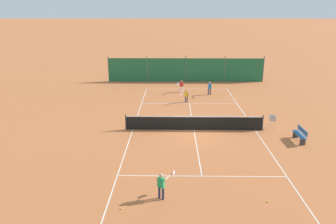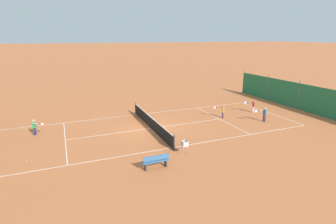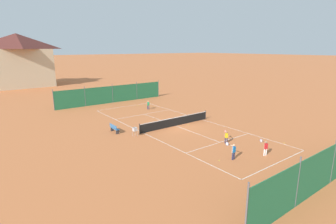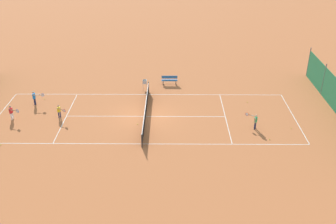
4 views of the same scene
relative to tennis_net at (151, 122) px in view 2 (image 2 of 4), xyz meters
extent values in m
plane|color=#BC6638|center=(0.00, 0.00, -0.50)|extent=(600.00, 600.00, 0.00)
cube|color=white|center=(0.00, -11.90, -0.50)|extent=(8.25, 0.05, 0.01)
cube|color=white|center=(-4.10, 0.00, -0.50)|extent=(0.05, 23.85, 0.01)
cube|color=white|center=(4.10, 0.00, -0.50)|extent=(0.05, 23.85, 0.01)
cube|color=white|center=(0.00, 6.40, -0.50)|extent=(8.20, 0.05, 0.01)
cube|color=white|center=(0.00, -6.40, -0.50)|extent=(8.20, 0.05, 0.01)
cube|color=white|center=(0.00, 0.00, -0.50)|extent=(0.05, 12.80, 0.01)
cylinder|color=#2D2D2D|center=(-4.55, 0.00, 0.03)|extent=(0.08, 0.08, 1.06)
cylinder|color=#2D2D2D|center=(4.55, 0.00, 0.03)|extent=(0.08, 0.08, 1.06)
cube|color=black|center=(0.00, 0.00, -0.04)|extent=(9.10, 0.02, 0.91)
cube|color=white|center=(0.00, 0.00, 0.43)|extent=(9.10, 0.04, 0.06)
cube|color=#236B42|center=(0.00, -15.50, 0.80)|extent=(17.20, 0.04, 2.60)
cylinder|color=#59595E|center=(0.00, -15.50, 0.95)|extent=(0.08, 0.08, 2.90)
cylinder|color=#59595E|center=(4.30, -15.50, 0.95)|extent=(0.08, 0.08, 2.90)
cylinder|color=#59595E|center=(8.60, -15.50, 0.95)|extent=(0.08, 0.08, 2.90)
cylinder|color=#23284C|center=(1.98, 8.37, -0.22)|extent=(0.10, 0.10, 0.56)
cylinder|color=#23284C|center=(1.82, 8.46, -0.22)|extent=(0.10, 0.10, 0.56)
cube|color=#239E5B|center=(1.90, 8.41, 0.28)|extent=(0.31, 0.27, 0.43)
sphere|color=tan|center=(1.90, 8.41, 0.61)|extent=(0.17, 0.17, 0.17)
cylinder|color=tan|center=(2.05, 8.33, 0.28)|extent=(0.06, 0.06, 0.43)
cylinder|color=tan|center=(1.64, 8.31, 0.45)|extent=(0.27, 0.41, 0.06)
cylinder|color=black|center=(1.48, 8.03, 0.45)|extent=(0.12, 0.19, 0.03)
torus|color=red|center=(1.36, 7.82, 0.45)|extent=(0.16, 0.26, 0.28)
cylinder|color=silver|center=(1.36, 7.82, 0.45)|extent=(0.13, 0.22, 0.25)
cylinder|color=white|center=(0.49, -10.52, -0.22)|extent=(0.10, 0.10, 0.57)
cylinder|color=white|center=(0.66, -10.58, -0.22)|extent=(0.10, 0.10, 0.57)
cube|color=red|center=(0.58, -10.55, 0.28)|extent=(0.31, 0.23, 0.44)
sphere|color=#A37556|center=(0.58, -10.55, 0.62)|extent=(0.17, 0.17, 0.17)
cylinder|color=#A37556|center=(0.41, -10.50, 0.28)|extent=(0.06, 0.06, 0.44)
cylinder|color=#A37556|center=(0.81, -10.39, 0.46)|extent=(0.19, 0.44, 0.06)
cylinder|color=black|center=(0.90, -10.09, 0.46)|extent=(0.09, 0.20, 0.03)
torus|color=#1E4CB2|center=(0.97, -9.86, 0.46)|extent=(0.10, 0.28, 0.28)
cylinder|color=silver|center=(0.97, -9.86, 0.46)|extent=(0.08, 0.24, 0.25)
cylinder|color=#23284C|center=(0.17, -6.83, -0.24)|extent=(0.09, 0.09, 0.52)
cylinder|color=#23284C|center=(0.32, -6.91, -0.24)|extent=(0.09, 0.09, 0.52)
cube|color=yellow|center=(0.24, -6.87, 0.22)|extent=(0.29, 0.25, 0.40)
sphere|color=#A37556|center=(0.24, -6.87, 0.53)|extent=(0.16, 0.16, 0.16)
cylinder|color=#A37556|center=(0.10, -6.79, 0.22)|extent=(0.06, 0.06, 0.40)
cylinder|color=#A37556|center=(0.48, -6.76, 0.38)|extent=(0.24, 0.38, 0.06)
cylinder|color=black|center=(0.62, -6.50, 0.38)|extent=(0.11, 0.18, 0.03)
torus|color=red|center=(0.73, -6.30, 0.38)|extent=(0.15, 0.26, 0.28)
cylinder|color=silver|center=(0.73, -6.30, 0.38)|extent=(0.12, 0.22, 0.25)
cylinder|color=#23284C|center=(-2.13, -9.54, -0.21)|extent=(0.10, 0.10, 0.59)
cylinder|color=#23284C|center=(-1.94, -9.54, -0.21)|extent=(0.10, 0.10, 0.59)
cube|color=blue|center=(-2.04, -9.54, 0.31)|extent=(0.29, 0.16, 0.45)
sphere|color=tan|center=(-2.04, -9.54, 0.66)|extent=(0.18, 0.18, 0.18)
cylinder|color=tan|center=(-2.22, -9.54, 0.31)|extent=(0.07, 0.07, 0.45)
cylinder|color=tan|center=(-1.86, -9.31, 0.49)|extent=(0.07, 0.45, 0.07)
cylinder|color=black|center=(-1.86, -8.98, 0.49)|extent=(0.03, 0.21, 0.03)
torus|color=#1E4CB2|center=(-1.87, -8.73, 0.49)|extent=(0.03, 0.28, 0.28)
cylinder|color=silver|center=(-1.87, -8.73, 0.49)|extent=(0.01, 0.25, 0.25)
sphere|color=#CCE033|center=(3.48, 9.20, -0.47)|extent=(0.07, 0.07, 0.07)
sphere|color=#CCE033|center=(4.35, -10.03, -0.47)|extent=(0.07, 0.07, 0.07)
sphere|color=#CCE033|center=(1.32, -0.56, -0.47)|extent=(0.07, 0.07, 0.07)
sphere|color=#CCE033|center=(-2.58, 8.60, -0.47)|extent=(0.07, 0.07, 0.07)
sphere|color=#CCE033|center=(-3.05, -9.05, -0.47)|extent=(0.07, 0.07, 0.07)
cylinder|color=#B7B7BC|center=(-5.47, -0.55, -0.22)|extent=(0.02, 0.02, 0.55)
cylinder|color=#B7B7BC|center=(-5.13, -0.55, -0.22)|extent=(0.02, 0.02, 0.55)
cylinder|color=#B7B7BC|center=(-5.47, -0.21, -0.22)|extent=(0.02, 0.02, 0.55)
cylinder|color=#B7B7BC|center=(-5.13, -0.21, -0.22)|extent=(0.02, 0.02, 0.55)
cube|color=#B7B7BC|center=(-5.30, -0.38, 0.06)|extent=(0.34, 0.34, 0.02)
cube|color=#B7B7BC|center=(-5.30, -0.55, 0.22)|extent=(0.34, 0.02, 0.34)
cube|color=#B7B7BC|center=(-5.30, -0.21, 0.22)|extent=(0.34, 0.02, 0.34)
cube|color=#B7B7BC|center=(-5.47, -0.38, 0.22)|extent=(0.02, 0.34, 0.34)
cube|color=#B7B7BC|center=(-5.13, -0.38, 0.22)|extent=(0.02, 0.34, 0.34)
sphere|color=#CCE033|center=(-5.22, -0.28, 0.10)|extent=(0.07, 0.07, 0.07)
sphere|color=#CCE033|center=(-5.24, -0.46, 0.10)|extent=(0.07, 0.07, 0.07)
sphere|color=#CCE033|center=(-5.18, -0.47, 0.10)|extent=(0.07, 0.07, 0.07)
sphere|color=#CCE033|center=(-5.41, -0.34, 0.10)|extent=(0.07, 0.07, 0.07)
sphere|color=#CCE033|center=(-5.23, -0.25, 0.10)|extent=(0.07, 0.07, 0.07)
sphere|color=#CCE033|center=(-5.38, -0.49, 0.10)|extent=(0.07, 0.07, 0.07)
sphere|color=#CCE033|center=(-5.24, -0.36, 0.16)|extent=(0.07, 0.07, 0.07)
sphere|color=#CCE033|center=(-5.18, -0.33, 0.16)|extent=(0.07, 0.07, 0.07)
sphere|color=#CCE033|center=(-5.24, -0.45, 0.16)|extent=(0.07, 0.07, 0.07)
sphere|color=#CCE033|center=(-5.42, -0.31, 0.16)|extent=(0.07, 0.07, 0.07)
sphere|color=#CCE033|center=(-5.43, -0.36, 0.16)|extent=(0.07, 0.07, 0.07)
sphere|color=#CCE033|center=(-5.39, -0.28, 0.16)|extent=(0.07, 0.07, 0.07)
sphere|color=#CCE033|center=(-5.20, -0.40, 0.21)|extent=(0.07, 0.07, 0.07)
sphere|color=#CCE033|center=(-5.24, -0.50, 0.21)|extent=(0.07, 0.07, 0.07)
sphere|color=#CCE033|center=(-5.32, -0.47, 0.21)|extent=(0.07, 0.07, 0.07)
sphere|color=#CCE033|center=(-5.42, -0.27, 0.21)|extent=(0.07, 0.07, 0.07)
sphere|color=#CCE033|center=(-5.41, -0.30, 0.21)|extent=(0.07, 0.07, 0.07)
cube|color=#336699|center=(-6.30, 1.88, -0.06)|extent=(0.36, 1.50, 0.05)
cube|color=#336699|center=(-6.46, 1.88, 0.20)|extent=(0.04, 1.50, 0.28)
cube|color=#333338|center=(-6.30, 2.48, -0.28)|extent=(0.32, 0.06, 0.44)
cube|color=#333338|center=(-6.30, 1.28, -0.28)|extent=(0.32, 0.06, 0.44)
camera|label=1|loc=(1.43, 20.59, 7.18)|focal=35.00mm
camera|label=2|loc=(-18.67, 6.23, 6.53)|focal=28.00mm
camera|label=3|loc=(-17.13, -21.26, 7.78)|focal=28.00mm
camera|label=4|loc=(27.71, 2.01, 14.63)|focal=42.00mm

